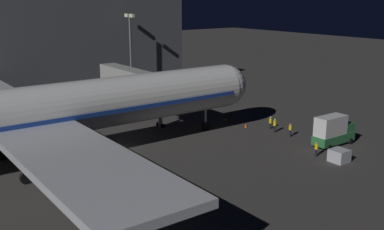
{
  "coord_description": "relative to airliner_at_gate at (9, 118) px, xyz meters",
  "views": [
    {
      "loc": [
        -47.7,
        23.14,
        17.88
      ],
      "look_at": [
        -3.0,
        -9.64,
        3.5
      ],
      "focal_mm": 42.86,
      "sensor_mm": 36.0,
      "label": 1
    }
  ],
  "objects": [
    {
      "name": "ground_plane",
      "position": [
        0.0,
        -11.43,
        -5.78
      ],
      "size": [
        320.0,
        320.0,
        0.0
      ],
      "primitive_type": "plane",
      "color": "#383533"
    },
    {
      "name": "airliner_at_gate",
      "position": [
        0.0,
        0.0,
        0.0
      ],
      "size": [
        53.52,
        65.06,
        19.36
      ],
      "color": "silver",
      "rests_on": "ground_plane"
    },
    {
      "name": "jet_bridge",
      "position": [
        10.38,
        -21.47,
        0.1
      ],
      "size": [
        18.95,
        3.4,
        7.42
      ],
      "color": "#9E9E99",
      "rests_on": "ground_plane"
    },
    {
      "name": "apron_floodlight_mast",
      "position": [
        25.5,
        -28.27,
        3.06
      ],
      "size": [
        2.9,
        0.5,
        14.92
      ],
      "color": "#59595E",
      "rests_on": "ground_plane"
    },
    {
      "name": "catering_truck",
      "position": [
        -14.43,
        -34.23,
        -3.88
      ],
      "size": [
        2.36,
        5.99,
        3.8
      ],
      "color": "#287038",
      "rests_on": "ground_plane"
    },
    {
      "name": "baggage_container_mid_row",
      "position": [
        -18.56,
        -30.0,
        -5.08
      ],
      "size": [
        1.86,
        1.88,
        1.4
      ],
      "primitive_type": "cube",
      "color": "#B7BABF",
      "rests_on": "ground_plane"
    },
    {
      "name": "ground_crew_near_nose_gear",
      "position": [
        -15.9,
        -29.33,
        -4.8
      ],
      "size": [
        0.4,
        0.4,
        1.78
      ],
      "color": "black",
      "rests_on": "ground_plane"
    },
    {
      "name": "ground_crew_by_belt_loader",
      "position": [
        -8.91,
        -32.72,
        -4.78
      ],
      "size": [
        0.4,
        0.4,
        1.81
      ],
      "color": "black",
      "rests_on": "ground_plane"
    },
    {
      "name": "ground_crew_marshaller_fwd",
      "position": [
        -6.29,
        -32.55,
        -4.72
      ],
      "size": [
        0.4,
        0.4,
        1.93
      ],
      "color": "black",
      "rests_on": "ground_plane"
    },
    {
      "name": "ground_crew_walking_aft",
      "position": [
        -4.72,
        -33.34,
        -4.82
      ],
      "size": [
        0.4,
        0.4,
        1.76
      ],
      "color": "black",
      "rests_on": "ground_plane"
    },
    {
      "name": "traffic_cone_nose_port",
      "position": [
        -2.2,
        -31.07,
        -5.51
      ],
      "size": [
        0.36,
        0.36,
        0.55
      ],
      "primitive_type": "cone",
      "color": "orange",
      "rests_on": "ground_plane"
    },
    {
      "name": "traffic_cone_nose_starboard",
      "position": [
        2.2,
        -31.07,
        -5.51
      ],
      "size": [
        0.36,
        0.36,
        0.55
      ],
      "primitive_type": "cone",
      "color": "orange",
      "rests_on": "ground_plane"
    }
  ]
}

